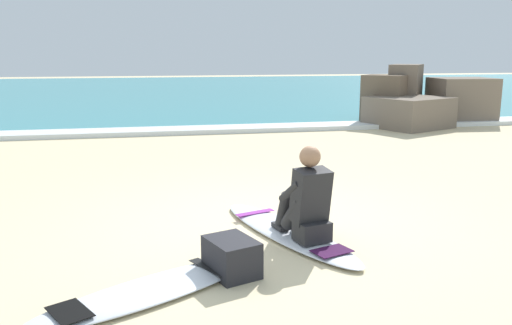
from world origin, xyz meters
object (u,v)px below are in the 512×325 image
(surfer_seated, at_px, (306,203))
(surfboard_spare_near, at_px, (150,290))
(surfboard_main, at_px, (287,232))
(beach_bag, at_px, (232,257))

(surfer_seated, height_order, surfboard_spare_near, surfer_seated)
(surfboard_main, distance_m, surfboard_spare_near, 1.85)
(surfboard_main, relative_size, beach_bag, 5.03)
(beach_bag, bearing_deg, surfer_seated, 34.28)
(surfboard_spare_near, relative_size, beach_bag, 4.29)
(surfboard_main, distance_m, beach_bag, 1.16)
(surfboard_spare_near, xyz_separation_m, beach_bag, (0.71, 0.26, 0.12))
(surfer_seated, relative_size, surfboard_spare_near, 0.46)
(surfer_seated, height_order, beach_bag, surfer_seated)
(surfboard_spare_near, height_order, beach_bag, beach_bag)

